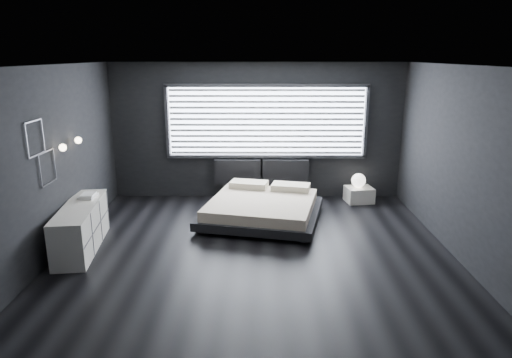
{
  "coord_description": "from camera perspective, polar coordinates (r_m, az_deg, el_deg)",
  "views": [
    {
      "loc": [
        0.06,
        -6.61,
        2.94
      ],
      "look_at": [
        0.0,
        0.85,
        0.9
      ],
      "focal_mm": 32.0,
      "sensor_mm": 36.0,
      "label": 1
    }
  ],
  "objects": [
    {
      "name": "bed",
      "position": [
        8.33,
        0.78,
        -3.58
      ],
      "size": [
        2.4,
        2.33,
        0.53
      ],
      "color": "black",
      "rests_on": "ground"
    },
    {
      "name": "dresser",
      "position": [
        7.63,
        -20.99,
        -5.63
      ],
      "size": [
        0.7,
        1.79,
        0.7
      ],
      "color": "white",
      "rests_on": "ground"
    },
    {
      "name": "wall_art_lower",
      "position": [
        7.17,
        -24.6,
        1.32
      ],
      "size": [
        0.01,
        0.48,
        0.48
      ],
      "color": "#47474C",
      "rests_on": "ground"
    },
    {
      "name": "sconce_near",
      "position": [
        7.4,
        -23.03,
        3.64
      ],
      "size": [
        0.18,
        0.11,
        0.11
      ],
      "color": "silver",
      "rests_on": "ground"
    },
    {
      "name": "orb_lamp",
      "position": [
        9.54,
        12.7,
        -0.18
      ],
      "size": [
        0.29,
        0.29,
        0.29
      ],
      "primitive_type": "sphere",
      "color": "white",
      "rests_on": "nightstand"
    },
    {
      "name": "book_stack",
      "position": [
        7.89,
        -20.27,
        -1.96
      ],
      "size": [
        0.25,
        0.32,
        0.06
      ],
      "color": "white",
      "rests_on": "dresser"
    },
    {
      "name": "room",
      "position": [
        6.79,
        -0.06,
        2.17
      ],
      "size": [
        6.04,
        6.0,
        2.8
      ],
      "color": "black",
      "rests_on": "ground"
    },
    {
      "name": "nightstand",
      "position": [
        9.62,
        12.75,
        -1.91
      ],
      "size": [
        0.6,
        0.52,
        0.31
      ],
      "primitive_type": "cube",
      "rotation": [
        0.0,
        0.0,
        0.17
      ],
      "color": "white",
      "rests_on": "ground"
    },
    {
      "name": "window",
      "position": [
        9.4,
        1.32,
        7.17
      ],
      "size": [
        4.14,
        0.09,
        1.52
      ],
      "color": "white",
      "rests_on": "ground"
    },
    {
      "name": "sconce_far",
      "position": [
        7.94,
        -21.36,
        4.54
      ],
      "size": [
        0.18,
        0.11,
        0.11
      ],
      "color": "silver",
      "rests_on": "ground"
    },
    {
      "name": "wall_art_upper",
      "position": [
        6.86,
        -25.88,
        4.62
      ],
      "size": [
        0.01,
        0.48,
        0.48
      ],
      "color": "#47474C",
      "rests_on": "ground"
    },
    {
      "name": "headboard",
      "position": [
        9.55,
        0.69,
        0.93
      ],
      "size": [
        1.96,
        0.16,
        0.52
      ],
      "color": "black",
      "rests_on": "ground"
    }
  ]
}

